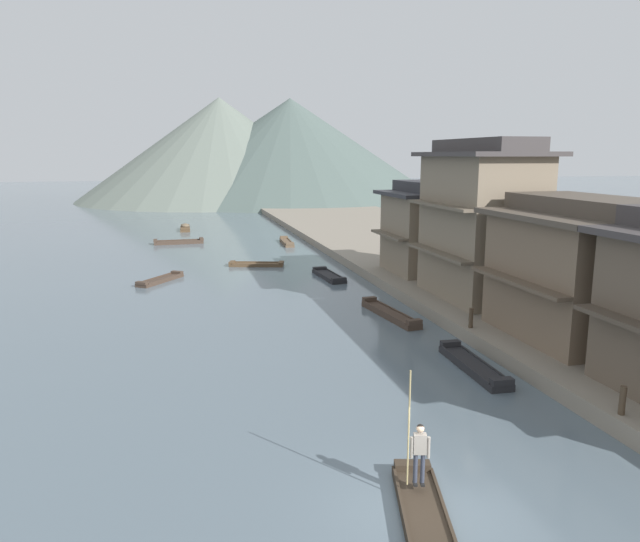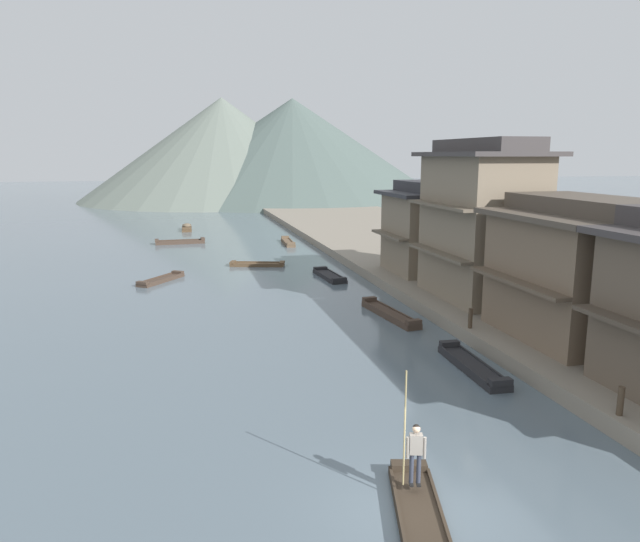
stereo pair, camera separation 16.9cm
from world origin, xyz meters
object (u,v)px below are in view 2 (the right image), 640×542
boat_moored_second (288,242)px  house_waterfront_tall (481,221)px  boat_midriver_upstream (187,228)px  boat_crossing_west (161,280)px  mooring_post_dock_near (621,401)px  boat_moored_nearest (472,366)px  boat_moored_third (180,242)px  boat_moored_far (329,276)px  mooring_post_dock_mid (470,318)px  house_waterfront_second (582,269)px  boat_midriver_drifting (257,264)px  house_waterfront_narrow (429,228)px  boat_upstream_distant (390,314)px  boat_foreground_poled (422,525)px  boatman_person (415,447)px

boat_moored_second → house_waterfront_tall: bearing=-77.6°
boat_midriver_upstream → boat_crossing_west: boat_midriver_upstream is taller
mooring_post_dock_near → boat_moored_nearest: bearing=105.5°
boat_moored_third → boat_moored_far: 21.85m
mooring_post_dock_mid → house_waterfront_second: bearing=-29.0°
boat_moored_far → boat_midriver_drifting: bearing=126.6°
house_waterfront_narrow → mooring_post_dock_mid: 13.82m
boat_midriver_drifting → boat_moored_third: bearing=113.0°
boat_upstream_distant → house_waterfront_second: house_waterfront_second is taller
boat_foreground_poled → house_waterfront_second: 16.13m
boat_upstream_distant → house_waterfront_narrow: house_waterfront_narrow is taller
boat_crossing_west → mooring_post_dock_mid: bearing=-50.2°
boat_moored_third → mooring_post_dock_mid: bearing=-69.9°
house_waterfront_narrow → boat_moored_second: bearing=108.0°
boat_foreground_poled → boat_midriver_drifting: boat_foreground_poled is taller
boat_foreground_poled → boat_moored_third: (-4.99, 47.51, 0.04)m
boat_moored_far → boat_moored_second: bearing=89.5°
boat_moored_nearest → house_waterfront_second: (5.70, 1.28, 3.47)m
boat_foreground_poled → house_waterfront_narrow: (11.45, 25.71, 3.52)m
boat_midriver_upstream → boatman_person: bearing=-85.5°
boat_foreground_poled → house_waterfront_narrow: bearing=66.0°
boat_moored_third → mooring_post_dock_near: bearing=-74.0°
boat_moored_far → boat_upstream_distant: (0.57, -10.69, 0.03)m
boat_moored_second → mooring_post_dock_near: mooring_post_dock_near is taller
boat_foreground_poled → boat_moored_second: 45.09m
house_waterfront_second → boat_moored_far: bearing=110.8°
house_waterfront_tall → mooring_post_dock_mid: (-3.30, -5.50, -3.83)m
house_waterfront_tall → boat_moored_far: bearing=121.1°
boat_midriver_upstream → boat_upstream_distant: bearing=-76.4°
boat_moored_second → boat_moored_third: boat_moored_third is taller
boatman_person → boat_moored_nearest: size_ratio=0.62×
boatman_person → boat_midriver_drifting: 32.71m
boat_moored_third → boat_midriver_drifting: boat_moored_third is taller
house_waterfront_narrow → mooring_post_dock_mid: size_ratio=6.69×
boat_midriver_upstream → boat_upstream_distant: (9.79, -40.51, -0.15)m
boat_moored_nearest → house_waterfront_second: 6.79m
mooring_post_dock_mid → boatman_person: bearing=-123.4°
boat_upstream_distant → boat_midriver_drifting: bearing=106.5°
boat_moored_nearest → boat_midriver_drifting: (-5.33, 24.79, -0.05)m
boat_moored_third → boat_upstream_distant: 31.90m
boat_moored_third → boat_upstream_distant: (10.64, -30.07, 0.00)m
boat_moored_far → boatman_person: bearing=-100.1°
house_waterfront_second → mooring_post_dock_mid: size_ratio=8.04×
boat_midriver_upstream → mooring_post_dock_mid: (11.94, -45.32, 0.79)m
boatman_person → boat_midriver_drifting: boatman_person is taller
boat_foreground_poled → house_waterfront_tall: house_waterfront_tall is taller
boat_moored_third → boat_crossing_west: size_ratio=1.22×
boatman_person → boat_moored_second: boatman_person is taller
house_waterfront_tall → boat_moored_second: bearing=102.4°
boat_moored_far → boat_midriver_upstream: boat_midriver_upstream is taller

